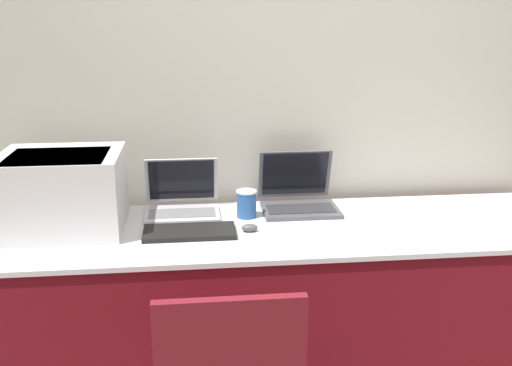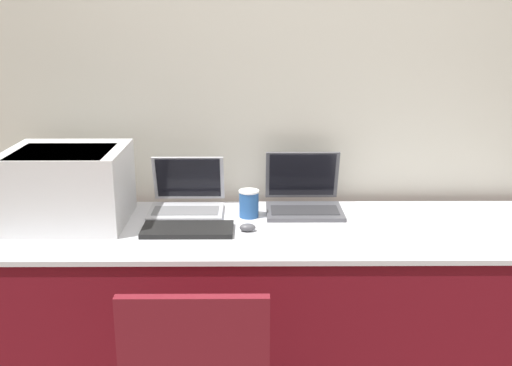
# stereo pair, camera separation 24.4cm
# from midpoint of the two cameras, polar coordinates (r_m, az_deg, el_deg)

# --- Properties ---
(wall_back) EXTENTS (8.00, 0.05, 2.60)m
(wall_back) POSITION_cam_midpoint_polar(r_m,az_deg,el_deg) (2.78, -0.75, 8.94)
(wall_back) COLOR #B7B2A3
(wall_back) RESTS_ON ground_plane
(table) EXTENTS (2.45, 0.70, 0.79)m
(table) POSITION_cam_midpoint_polar(r_m,az_deg,el_deg) (2.64, 0.28, -12.24)
(table) COLOR maroon
(table) RESTS_ON ground_plane
(printer) EXTENTS (0.47, 0.42, 0.31)m
(printer) POSITION_cam_midpoint_polar(r_m,az_deg,el_deg) (2.55, -20.63, -0.57)
(printer) COLOR silver
(printer) RESTS_ON table
(laptop_left) EXTENTS (0.32, 0.29, 0.23)m
(laptop_left) POSITION_cam_midpoint_polar(r_m,az_deg,el_deg) (2.66, -9.68, -1.79)
(laptop_left) COLOR #B7B7BC
(laptop_left) RESTS_ON table
(laptop_right) EXTENTS (0.33, 0.32, 0.25)m
(laptop_right) POSITION_cam_midpoint_polar(r_m,az_deg,el_deg) (2.68, 1.47, -1.32)
(laptop_right) COLOR #4C4C51
(laptop_right) RESTS_ON table
(external_keyboard) EXTENTS (0.37, 0.17, 0.02)m
(external_keyboard) POSITION_cam_midpoint_polar(r_m,az_deg,el_deg) (2.41, -9.25, -4.68)
(external_keyboard) COLOR black
(external_keyboard) RESTS_ON table
(coffee_cup) EXTENTS (0.09, 0.09, 0.12)m
(coffee_cup) POSITION_cam_midpoint_polar(r_m,az_deg,el_deg) (2.57, -3.63, -2.03)
(coffee_cup) COLOR #285699
(coffee_cup) RESTS_ON table
(mouse) EXTENTS (0.07, 0.04, 0.03)m
(mouse) POSITION_cam_midpoint_polar(r_m,az_deg,el_deg) (2.41, -3.51, -4.32)
(mouse) COLOR #4C4C51
(mouse) RESTS_ON table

